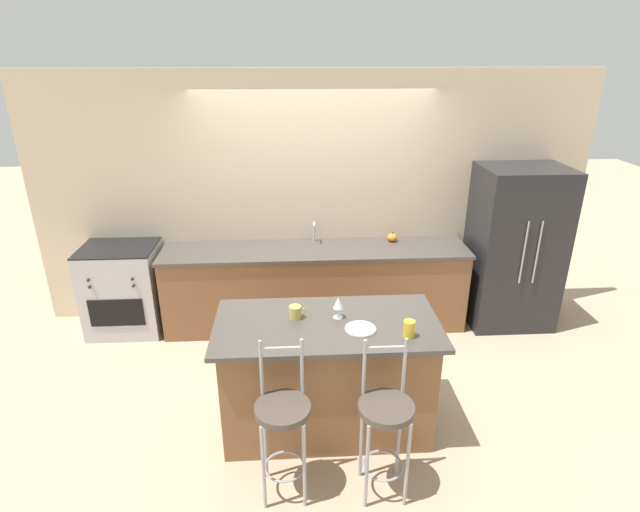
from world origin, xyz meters
TOP-DOWN VIEW (x-y plane):
  - ground_plane at (0.00, 0.00)m, footprint 18.00×18.00m
  - wall_back at (0.00, 0.71)m, footprint 6.00×0.07m
  - back_counter at (0.00, 0.38)m, footprint 3.26×0.69m
  - sink_faucet at (0.00, 0.59)m, footprint 0.02×0.13m
  - kitchen_island at (0.01, -1.29)m, footprint 1.70×0.86m
  - refrigerator at (2.16, 0.33)m, footprint 0.89×0.74m
  - oven_range at (-2.06, 0.38)m, footprint 0.77×0.64m
  - bar_stool_near at (-0.33, -1.93)m, footprint 0.37×0.37m
  - bar_stool_far at (0.34, -1.96)m, footprint 0.37×0.37m
  - dinner_plate at (0.24, -1.40)m, footprint 0.23×0.23m
  - wine_glass at (0.09, -1.21)m, footprint 0.08×0.08m
  - coffee_mug at (-0.23, -1.20)m, footprint 0.13×0.09m
  - tumbler_cup at (0.57, -1.52)m, footprint 0.08×0.08m
  - pumpkin_decoration at (0.86, 0.54)m, footprint 0.11×0.11m

SIDE VIEW (x-z plane):
  - ground_plane at x=0.00m, z-range 0.00..0.00m
  - back_counter at x=0.00m, z-range 0.00..0.91m
  - oven_range at x=-2.06m, z-range 0.00..0.96m
  - kitchen_island at x=0.01m, z-range 0.00..0.96m
  - bar_stool_near at x=-0.33m, z-range 0.02..1.17m
  - bar_stool_far at x=0.34m, z-range 0.02..1.17m
  - refrigerator at x=2.16m, z-range 0.00..1.76m
  - pumpkin_decoration at x=0.86m, z-range 0.89..1.00m
  - dinner_plate at x=0.24m, z-range 0.96..0.98m
  - coffee_mug at x=-0.23m, z-range 0.96..1.06m
  - tumbler_cup at x=0.57m, z-range 0.96..1.09m
  - sink_faucet at x=0.00m, z-range 0.93..1.15m
  - wine_glass at x=0.09m, z-range 0.99..1.17m
  - wall_back at x=0.00m, z-range 0.00..2.70m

